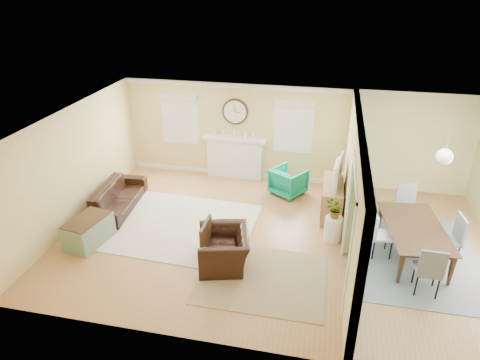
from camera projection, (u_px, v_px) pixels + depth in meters
name	position (u px, v px, depth m)	size (l,w,h in m)	color
floor	(274.00, 240.00, 9.16)	(9.00, 9.00, 0.00)	#A37343
wall_back	(291.00, 135.00, 11.22)	(9.00, 0.02, 2.60)	#E5CF7E
wall_front	(247.00, 281.00, 5.95)	(9.00, 0.02, 2.60)	#E5CF7E
wall_left	(73.00, 166.00, 9.43)	(0.02, 6.00, 2.60)	#E5CF7E
ceiling	(278.00, 124.00, 8.01)	(9.00, 6.00, 0.02)	white
partition	(353.00, 184.00, 8.52)	(0.17, 6.00, 2.60)	#E5CF7E
fireplace	(235.00, 157.00, 11.70)	(1.70, 0.30, 1.17)	white
wall_clock	(235.00, 112.00, 11.23)	(0.70, 0.07, 0.70)	#442814
window_left	(179.00, 115.00, 11.59)	(1.05, 0.13, 1.42)	white
window_right	(294.00, 123.00, 11.01)	(1.05, 0.13, 1.42)	white
pendant	(444.00, 157.00, 7.62)	(0.30, 0.30, 0.55)	gold
rug_cream	(183.00, 226.00, 9.62)	(3.11, 2.70, 0.02)	beige
rug_jute	(262.00, 278.00, 8.00)	(2.36, 1.93, 0.01)	tan
rug_grey	(411.00, 255.00, 8.64)	(2.55, 3.18, 0.01)	slate
sofa	(118.00, 197.00, 10.26)	(2.02, 0.79, 0.59)	black
eames_chair	(224.00, 249.00, 8.25)	(1.09, 0.95, 0.71)	black
green_chair	(288.00, 181.00, 10.90)	(0.75, 0.77, 0.70)	#057C57
trunk	(88.00, 231.00, 8.94)	(0.77, 1.09, 0.58)	gray
credenza	(332.00, 199.00, 9.97)	(0.47, 1.38, 0.80)	#986A47
tv	(334.00, 171.00, 9.66)	(1.06, 0.14, 0.61)	black
garden_stool	(333.00, 229.00, 9.04)	(0.37, 0.37, 0.54)	white
potted_plant	(335.00, 210.00, 8.83)	(0.35, 0.30, 0.39)	#337F33
dining_table	(414.00, 242.00, 8.49)	(1.95, 1.09, 0.69)	#442814
dining_chair_n	(408.00, 204.00, 9.33)	(0.53, 0.53, 1.01)	slate
dining_chair_s	(429.00, 265.00, 7.44)	(0.45, 0.45, 0.99)	slate
dining_chair_w	(382.00, 231.00, 8.44)	(0.49, 0.49, 0.96)	white
dining_chair_e	(448.00, 235.00, 8.25)	(0.50, 0.50, 1.01)	slate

